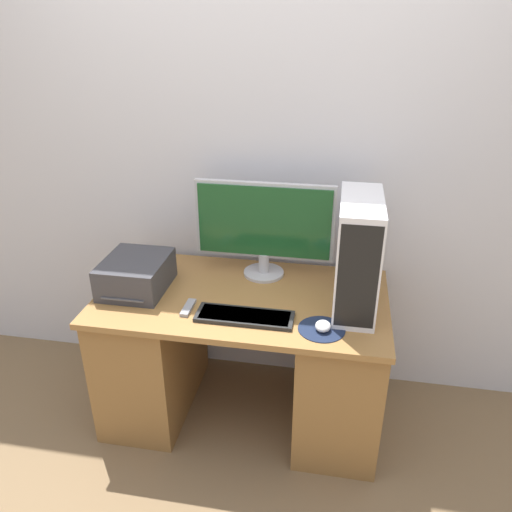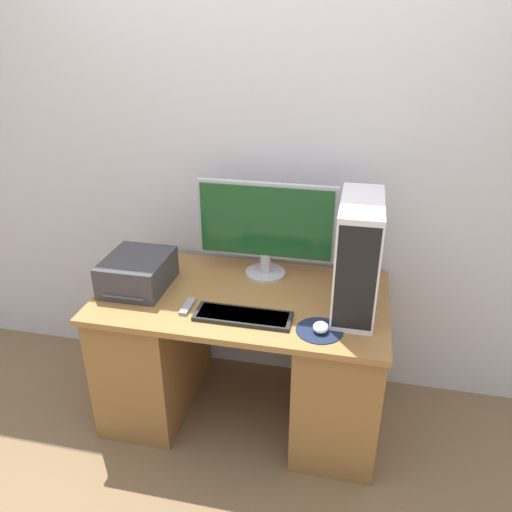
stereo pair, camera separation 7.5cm
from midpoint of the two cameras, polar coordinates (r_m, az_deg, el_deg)
The scene contains 10 objects.
ground_plane at distance 2.59m, azimuth -4.09°, elevation -22.88°, with size 12.00×12.00×0.00m, color brown.
wall_back at distance 2.58m, azimuth -0.61°, elevation 12.49°, with size 6.40×0.05×2.70m.
desk at distance 2.61m, azimuth -2.32°, elevation -11.16°, with size 1.39×0.76×0.73m.
monitor at distance 2.48m, azimuth 0.08°, elevation 3.54°, with size 0.69×0.21×0.49m.
keyboard at distance 2.23m, azimuth -2.28°, elevation -6.90°, with size 0.44×0.15×0.02m.
mousepad at distance 2.17m, azimuth 6.51°, elevation -8.31°, with size 0.20×0.20×0.00m.
mouse at distance 2.15m, azimuth 6.66°, elevation -7.96°, with size 0.07×0.08×0.04m.
computer_tower at distance 2.25m, azimuth 10.59°, elevation 0.19°, with size 0.18×0.47×0.52m.
printer at distance 2.51m, azimuth -14.39°, elevation -2.04°, with size 0.30×0.35×0.16m.
remote_control at distance 2.32m, azimuth -8.68°, elevation -5.87°, with size 0.04×0.14×0.02m.
Camera 1 is at (0.43, -1.65, 1.95)m, focal length 35.00 mm.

